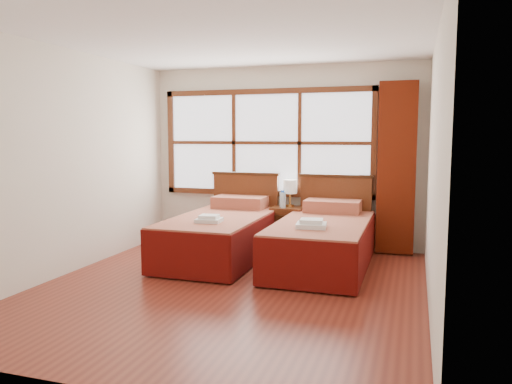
% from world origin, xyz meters
% --- Properties ---
extents(floor, '(4.50, 4.50, 0.00)m').
position_xyz_m(floor, '(0.00, 0.00, 0.00)').
color(floor, maroon).
rests_on(floor, ground).
extents(ceiling, '(4.50, 4.50, 0.00)m').
position_xyz_m(ceiling, '(0.00, 0.00, 2.60)').
color(ceiling, white).
rests_on(ceiling, wall_back).
extents(wall_back, '(4.00, 0.00, 4.00)m').
position_xyz_m(wall_back, '(0.00, 2.25, 1.30)').
color(wall_back, silver).
rests_on(wall_back, floor).
extents(wall_left, '(0.00, 4.50, 4.50)m').
position_xyz_m(wall_left, '(-2.00, 0.00, 1.30)').
color(wall_left, silver).
rests_on(wall_left, floor).
extents(wall_right, '(0.00, 4.50, 4.50)m').
position_xyz_m(wall_right, '(2.00, 0.00, 1.30)').
color(wall_right, silver).
rests_on(wall_right, floor).
extents(window, '(3.16, 0.06, 1.56)m').
position_xyz_m(window, '(-0.25, 2.21, 1.50)').
color(window, white).
rests_on(window, wall_back).
extents(curtain, '(0.50, 0.16, 2.30)m').
position_xyz_m(curtain, '(1.60, 2.11, 1.17)').
color(curtain, '#601A09').
rests_on(curtain, wall_back).
extents(bed_left, '(1.10, 2.12, 1.07)m').
position_xyz_m(bed_left, '(-0.55, 1.20, 0.33)').
color(bed_left, '#361B0B').
rests_on(bed_left, floor).
extents(bed_right, '(1.10, 2.12, 1.07)m').
position_xyz_m(bed_right, '(0.79, 1.20, 0.32)').
color(bed_right, '#361B0B').
rests_on(bed_right, floor).
extents(nightstand, '(0.45, 0.44, 0.60)m').
position_xyz_m(nightstand, '(0.13, 1.99, 0.30)').
color(nightstand, '#592913').
rests_on(nightstand, floor).
extents(towels_left, '(0.32, 0.28, 0.09)m').
position_xyz_m(towels_left, '(-0.51, 0.66, 0.61)').
color(towels_left, white).
rests_on(towels_left, bed_left).
extents(towels_right, '(0.37, 0.33, 0.10)m').
position_xyz_m(towels_right, '(0.74, 0.68, 0.61)').
color(towels_right, white).
rests_on(towels_right, bed_right).
extents(lamp, '(0.20, 0.20, 0.38)m').
position_xyz_m(lamp, '(0.14, 2.09, 0.87)').
color(lamp, gold).
rests_on(lamp, nightstand).
extents(bottle_near, '(0.06, 0.06, 0.25)m').
position_xyz_m(bottle_near, '(0.09, 1.90, 0.71)').
color(bottle_near, '#A8CAD8').
rests_on(bottle_near, nightstand).
extents(bottle_far, '(0.06, 0.06, 0.24)m').
position_xyz_m(bottle_far, '(0.05, 1.98, 0.71)').
color(bottle_far, '#A8CAD8').
rests_on(bottle_far, nightstand).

